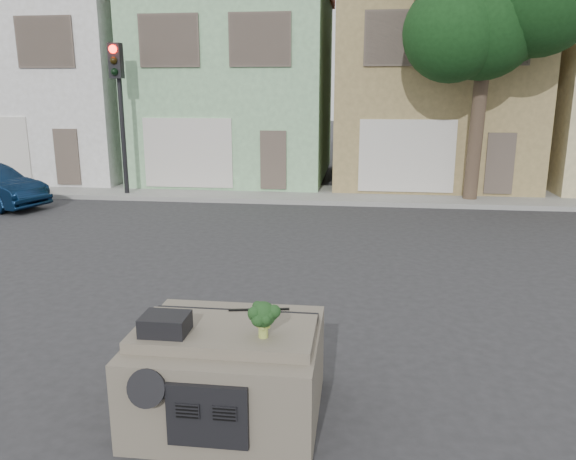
# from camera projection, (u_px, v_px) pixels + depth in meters

# --- Properties ---
(ground_plane) EXTENTS (120.00, 120.00, 0.00)m
(ground_plane) POSITION_uv_depth(u_px,v_px,m) (271.00, 313.00, 9.28)
(ground_plane) COLOR #303033
(ground_plane) RESTS_ON ground
(sidewalk) EXTENTS (40.00, 3.00, 0.15)m
(sidewalk) POSITION_uv_depth(u_px,v_px,m) (318.00, 195.00, 19.37)
(sidewalk) COLOR gray
(sidewalk) RESTS_ON ground
(townhouse_white) EXTENTS (7.20, 8.20, 7.55)m
(townhouse_white) POSITION_uv_depth(u_px,v_px,m) (66.00, 85.00, 23.65)
(townhouse_white) COLOR white
(townhouse_white) RESTS_ON ground
(townhouse_mint) EXTENTS (7.20, 8.20, 7.55)m
(townhouse_mint) POSITION_uv_depth(u_px,v_px,m) (240.00, 85.00, 22.75)
(townhouse_mint) COLOR #92C792
(townhouse_mint) RESTS_ON ground
(townhouse_tan) EXTENTS (7.20, 8.20, 7.55)m
(townhouse_tan) POSITION_uv_depth(u_px,v_px,m) (429.00, 85.00, 21.84)
(townhouse_tan) COLOR #9C8653
(townhouse_tan) RESTS_ON ground
(traffic_signal) EXTENTS (0.40, 0.40, 5.10)m
(traffic_signal) POSITION_uv_depth(u_px,v_px,m) (121.00, 122.00, 18.59)
(traffic_signal) COLOR black
(traffic_signal) RESTS_ON ground
(tree_near) EXTENTS (4.40, 4.00, 8.50)m
(tree_near) POSITION_uv_depth(u_px,v_px,m) (481.00, 68.00, 17.08)
(tree_near) COLOR #133514
(tree_near) RESTS_ON ground
(car_dashboard) EXTENTS (2.00, 1.80, 1.12)m
(car_dashboard) POSITION_uv_depth(u_px,v_px,m) (229.00, 369.00, 6.26)
(car_dashboard) COLOR #6C6454
(car_dashboard) RESTS_ON ground
(instrument_hump) EXTENTS (0.48, 0.38, 0.20)m
(instrument_hump) POSITION_uv_depth(u_px,v_px,m) (165.00, 324.00, 5.83)
(instrument_hump) COLOR black
(instrument_hump) RESTS_ON car_dashboard
(wiper_arm) EXTENTS (0.69, 0.15, 0.02)m
(wiper_arm) POSITION_uv_depth(u_px,v_px,m) (259.00, 310.00, 6.45)
(wiper_arm) COLOR black
(wiper_arm) RESTS_ON car_dashboard
(broccoli) EXTENTS (0.45, 0.45, 0.39)m
(broccoli) POSITION_uv_depth(u_px,v_px,m) (263.00, 319.00, 5.71)
(broccoli) COLOR #163415
(broccoli) RESTS_ON car_dashboard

